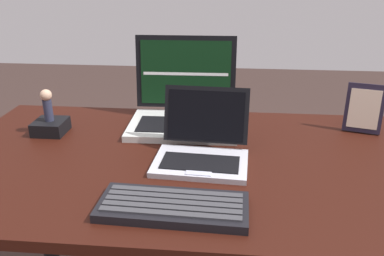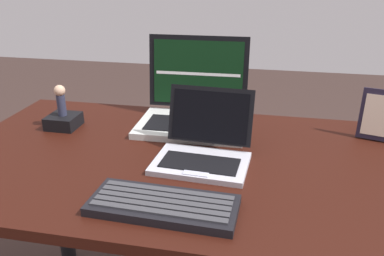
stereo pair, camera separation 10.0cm
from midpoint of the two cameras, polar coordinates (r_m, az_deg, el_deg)
name	(u,v)px [view 1 (the left image)]	position (r m, az deg, el deg)	size (l,w,h in m)	color
desk	(201,194)	(1.14, -1.19, -9.55)	(1.44, 0.76, 0.74)	black
laptop_front	(202,148)	(1.06, -1.17, -3.00)	(0.26, 0.23, 0.18)	#B8B7C4
laptop_rear	(184,108)	(1.29, -3.42, 2.88)	(0.35, 0.28, 0.28)	silver
external_keyboard	(173,206)	(0.87, -6.11, -11.32)	(0.33, 0.15, 0.02)	black
photo_frame	(364,109)	(1.32, 21.71, 2.57)	(0.12, 0.07, 0.15)	black
figurine_stand	(51,127)	(1.33, -21.84, 0.13)	(0.10, 0.10, 0.04)	black
figurine	(47,103)	(1.31, -22.34, 3.30)	(0.04, 0.04, 0.10)	#292C41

